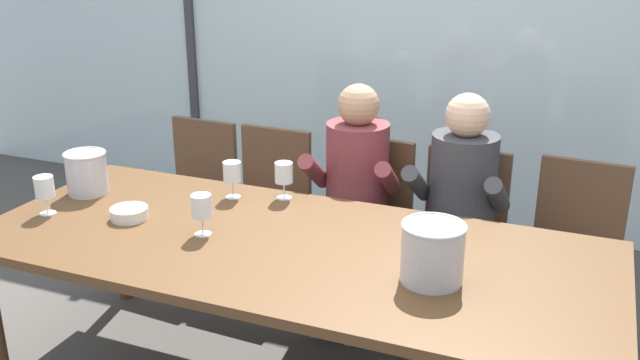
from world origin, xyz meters
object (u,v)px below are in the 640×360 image
at_px(chair_left_of_center, 268,197).
at_px(wine_glass_by_right_taster, 284,174).
at_px(chair_near_curtain, 196,185).
at_px(chair_right_of_center, 461,225).
at_px(chair_near_window_right, 575,240).
at_px(dining_table, 287,256).
at_px(ice_bucket_primary, 433,252).
at_px(wine_glass_by_left_taster, 202,208).
at_px(chair_center, 367,210).
at_px(person_charcoal_jacket, 458,202).
at_px(wine_glass_center_pour, 232,174).
at_px(wine_glass_near_bucket, 44,189).
at_px(tasting_bowl, 129,213).
at_px(ice_bucket_secondary, 87,172).
at_px(person_maroon_top, 353,187).

relative_size(chair_left_of_center, wine_glass_by_right_taster, 5.02).
distance_m(chair_near_curtain, chair_right_of_center, 1.53).
bearing_deg(chair_near_window_right, dining_table, -132.55).
height_order(chair_left_of_center, chair_right_of_center, same).
bearing_deg(ice_bucket_primary, wine_glass_by_left_taster, 177.94).
bearing_deg(dining_table, chair_left_of_center, 120.56).
bearing_deg(chair_right_of_center, chair_center, -179.80).
bearing_deg(dining_table, person_charcoal_jacket, 56.99).
distance_m(chair_left_of_center, wine_glass_center_pour, 0.66).
bearing_deg(chair_center, wine_glass_center_pour, -123.37).
distance_m(chair_near_curtain, wine_glass_center_pour, 0.87).
relative_size(wine_glass_near_bucket, wine_glass_by_right_taster, 1.00).
height_order(tasting_bowl, wine_glass_center_pour, wine_glass_center_pour).
distance_m(dining_table, tasting_bowl, 0.74).
bearing_deg(chair_left_of_center, ice_bucket_secondary, -123.93).
bearing_deg(chair_center, chair_near_window_right, 6.24).
relative_size(dining_table, person_charcoal_jacket, 2.15).
bearing_deg(wine_glass_by_right_taster, chair_center, 64.40).
xyz_separation_m(person_charcoal_jacket, ice_bucket_primary, (0.08, -0.90, 0.16)).
relative_size(chair_near_curtain, chair_center, 1.00).
distance_m(chair_near_window_right, ice_bucket_primary, 1.20).
height_order(dining_table, tasting_bowl, tasting_bowl).
xyz_separation_m(ice_bucket_primary, wine_glass_center_pour, (-1.05, 0.45, 0.01)).
bearing_deg(tasting_bowl, person_charcoal_jacket, 33.69).
bearing_deg(chair_right_of_center, person_charcoal_jacket, -88.55).
distance_m(chair_center, ice_bucket_primary, 1.24).
bearing_deg(chair_left_of_center, chair_center, 4.64).
relative_size(person_maroon_top, person_charcoal_jacket, 1.00).
bearing_deg(wine_glass_by_left_taster, ice_bucket_secondary, 164.58).
bearing_deg(tasting_bowl, chair_center, 52.23).
bearing_deg(wine_glass_center_pour, chair_center, 51.46).
height_order(chair_left_of_center, wine_glass_center_pour, wine_glass_center_pour).
bearing_deg(chair_near_curtain, wine_glass_by_left_taster, -52.78).
bearing_deg(ice_bucket_primary, wine_glass_near_bucket, -178.92).
bearing_deg(wine_glass_near_bucket, wine_glass_by_right_taster, 32.53).
bearing_deg(dining_table, person_maroon_top, 90.45).
height_order(chair_right_of_center, tasting_bowl, chair_right_of_center).
height_order(chair_center, wine_glass_by_left_taster, wine_glass_by_left_taster).
height_order(chair_near_window_right, wine_glass_center_pour, wine_glass_center_pour).
relative_size(chair_center, ice_bucket_primary, 3.79).
height_order(chair_near_window_right, ice_bucket_secondary, ice_bucket_secondary).
bearing_deg(tasting_bowl, chair_right_of_center, 37.73).
bearing_deg(chair_left_of_center, person_charcoal_jacket, -4.22).
distance_m(ice_bucket_secondary, wine_glass_near_bucket, 0.27).
relative_size(dining_table, chair_center, 2.94).
height_order(wine_glass_by_left_taster, wine_glass_by_right_taster, same).
bearing_deg(wine_glass_near_bucket, chair_right_of_center, 33.21).
bearing_deg(chair_near_curtain, tasting_bowl, -70.50).
bearing_deg(wine_glass_by_left_taster, tasting_bowl, 176.40).
height_order(chair_left_of_center, person_charcoal_jacket, person_charcoal_jacket).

